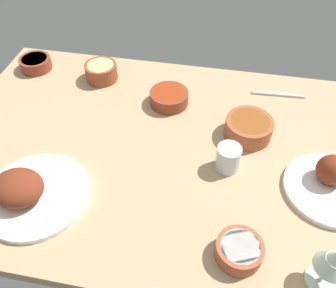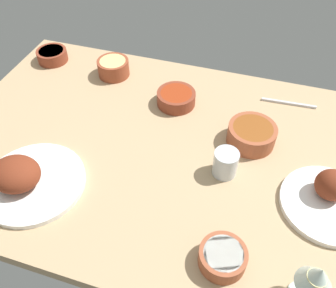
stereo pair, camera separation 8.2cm
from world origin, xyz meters
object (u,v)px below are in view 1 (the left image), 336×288
object	(u,v)px
plate_center_main	(27,191)
bowl_soup	(249,128)
fork_loose	(278,95)
bowl_pasta	(35,63)
bowl_sauce	(169,97)
water_tumbler	(228,158)
bowl_potatoes	(101,71)
plate_near_viewer	(331,182)
wine_glass	(335,261)
bowl_cream	(239,250)

from	to	relation	value
plate_center_main	bowl_soup	world-z (taller)	plate_center_main
plate_center_main	fork_loose	world-z (taller)	plate_center_main
bowl_pasta	bowl_soup	bearing A→B (deg)	165.07
bowl_sauce	water_tumbler	size ratio (longest dim) A/B	1.65
bowl_potatoes	bowl_pasta	world-z (taller)	bowl_potatoes
plate_near_viewer	bowl_pasta	size ratio (longest dim) A/B	2.15
bowl_potatoes	bowl_sauce	size ratio (longest dim) A/B	0.89
bowl_sauce	wine_glass	bearing A→B (deg)	129.52
plate_center_main	bowl_cream	bearing A→B (deg)	173.90
wine_glass	plate_center_main	bearing A→B (deg)	-6.59
wine_glass	fork_loose	xyz separation A→B (cm)	(7.67, -65.99, -9.53)
water_tumbler	fork_loose	size ratio (longest dim) A/B	0.43
bowl_cream	bowl_sauce	bearing A→B (deg)	-63.04
water_tumbler	bowl_pasta	bearing A→B (deg)	-25.37
water_tumbler	fork_loose	bearing A→B (deg)	-113.15
bowl_soup	wine_glass	world-z (taller)	wine_glass
plate_near_viewer	bowl_soup	size ratio (longest dim) A/B	1.71
bowl_pasta	bowl_cream	bearing A→B (deg)	142.10
bowl_sauce	fork_loose	size ratio (longest dim) A/B	0.71
bowl_potatoes	bowl_sauce	xyz separation A→B (cm)	(-27.26, 9.26, -0.75)
bowl_soup	bowl_potatoes	world-z (taller)	same
bowl_potatoes	water_tumbler	bearing A→B (deg)	144.89
bowl_cream	bowl_sauce	world-z (taller)	same
bowl_sauce	wine_glass	xyz separation A→B (cm)	(-45.08, 54.64, 7.35)
bowl_cream	fork_loose	bearing A→B (deg)	-99.81
bowl_soup	fork_loose	distance (cm)	24.62
plate_near_viewer	bowl_potatoes	distance (cm)	85.50
plate_near_viewer	bowl_cream	size ratio (longest dim) A/B	2.24
bowl_sauce	fork_loose	bearing A→B (deg)	-163.13
plate_near_viewer	bowl_soup	world-z (taller)	plate_near_viewer
bowl_pasta	wine_glass	xyz separation A→B (cm)	(-99.36, 65.50, 7.42)
water_tumbler	fork_loose	distance (cm)	39.92
bowl_potatoes	water_tumbler	distance (cm)	59.95
bowl_cream	fork_loose	distance (cm)	64.32
bowl_soup	fork_loose	bearing A→B (deg)	-114.70
bowl_cream	bowl_pasta	size ratio (longest dim) A/B	0.96
plate_near_viewer	fork_loose	size ratio (longest dim) A/B	1.36
water_tumbler	bowl_potatoes	bearing A→B (deg)	-35.11
bowl_cream	bowl_sauce	distance (cm)	58.35
plate_center_main	wine_glass	size ratio (longest dim) A/B	2.04
bowl_soup	water_tumbler	world-z (taller)	water_tumbler
plate_center_main	bowl_potatoes	distance (cm)	55.33
bowl_sauce	water_tumbler	bearing A→B (deg)	130.82
bowl_soup	water_tumbler	xyz separation A→B (cm)	(5.42, 14.35, 0.67)
bowl_cream	water_tumbler	xyz separation A→B (cm)	(4.68, -26.79, 1.45)
bowl_sauce	plate_near_viewer	bearing A→B (deg)	151.35
fork_loose	bowl_cream	bearing A→B (deg)	-102.68
bowl_sauce	plate_center_main	bearing A→B (deg)	57.29
plate_near_viewer	bowl_potatoes	xyz separation A→B (cm)	(77.27, -36.59, 0.75)
plate_center_main	fork_loose	distance (cm)	88.21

